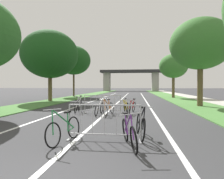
% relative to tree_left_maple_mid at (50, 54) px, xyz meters
% --- Properties ---
extents(grass_verge_left, '(3.28, 71.81, 0.05)m').
position_rel_tree_left_maple_mid_xyz_m(grass_verge_left, '(0.61, 12.08, -4.87)').
color(grass_verge_left, '#477A38').
rests_on(grass_verge_left, ground).
extents(grass_verge_right, '(3.28, 71.81, 0.05)m').
position_rel_tree_left_maple_mid_xyz_m(grass_verge_right, '(13.91, 12.08, -4.87)').
color(grass_verge_right, '#477A38').
rests_on(grass_verge_right, ground).
extents(sidewalk_path_right, '(2.32, 71.81, 0.08)m').
position_rel_tree_left_maple_mid_xyz_m(sidewalk_path_right, '(16.71, 12.08, -4.85)').
color(sidewalk_path_right, '#ADA89E').
rests_on(sidewalk_path_right, ground).
extents(lane_stripe_center, '(0.14, 41.54, 0.01)m').
position_rel_tree_left_maple_mid_xyz_m(lane_stripe_center, '(7.26, 3.47, -4.89)').
color(lane_stripe_center, silver).
rests_on(lane_stripe_center, ground).
extents(lane_stripe_right_lane, '(0.14, 41.54, 0.01)m').
position_rel_tree_left_maple_mid_xyz_m(lane_stripe_right_lane, '(10.01, 3.47, -4.89)').
color(lane_stripe_right_lane, silver).
rests_on(lane_stripe_right_lane, ground).
extents(lane_stripe_left_lane, '(0.14, 41.54, 0.01)m').
position_rel_tree_left_maple_mid_xyz_m(lane_stripe_left_lane, '(4.50, 3.47, -4.89)').
color(lane_stripe_left_lane, silver).
rests_on(lane_stripe_left_lane, ground).
extents(overpass_bridge, '(18.85, 4.22, 6.58)m').
position_rel_tree_left_maple_mid_xyz_m(overpass_bridge, '(7.26, 42.05, -0.27)').
color(overpass_bridge, '#2D2D30').
rests_on(overpass_bridge, ground).
extents(tree_left_maple_mid, '(5.87, 5.87, 7.40)m').
position_rel_tree_left_maple_mid_xyz_m(tree_left_maple_mid, '(0.00, 0.00, 0.00)').
color(tree_left_maple_mid, brown).
rests_on(tree_left_maple_mid, ground).
extents(tree_left_oak_mid, '(4.98, 4.98, 7.50)m').
position_rel_tree_left_maple_mid_xyz_m(tree_left_oak_mid, '(-0.20, 8.47, 0.48)').
color(tree_left_oak_mid, '#4C3823').
rests_on(tree_left_oak_mid, ground).
extents(tree_right_oak_near, '(4.59, 4.59, 6.74)m').
position_rel_tree_left_maple_mid_xyz_m(tree_right_oak_near, '(13.86, -3.92, -0.13)').
color(tree_right_oak_near, brown).
rests_on(tree_right_oak_near, ground).
extents(tree_right_pine_far, '(3.72, 3.72, 5.80)m').
position_rel_tree_left_maple_mid_xyz_m(tree_right_pine_far, '(13.86, 7.02, -0.70)').
color(tree_right_pine_far, brown).
rests_on(tree_right_pine_far, ground).
extents(crowd_barrier_nearest, '(2.14, 0.45, 1.05)m').
position_rel_tree_left_maple_mid_xyz_m(crowd_barrier_nearest, '(8.09, -14.11, -4.38)').
color(crowd_barrier_nearest, '#ADADB2').
rests_on(crowd_barrier_nearest, ground).
extents(crowd_barrier_second, '(2.16, 0.54, 1.05)m').
position_rel_tree_left_maple_mid_xyz_m(crowd_barrier_second, '(7.06, -8.49, -4.38)').
color(crowd_barrier_second, '#ADADB2').
rests_on(crowd_barrier_second, ground).
extents(bicycle_purple_0, '(0.58, 1.70, 0.96)m').
position_rel_tree_left_maple_mid_xyz_m(bicycle_purple_0, '(8.81, -14.63, -4.53)').
color(bicycle_purple_0, black).
rests_on(bicycle_purple_0, ground).
extents(bicycle_black_1, '(0.49, 1.74, 1.03)m').
position_rel_tree_left_maple_mid_xyz_m(bicycle_black_1, '(9.13, -13.61, -4.51)').
color(bicycle_black_1, black).
rests_on(bicycle_black_1, ground).
extents(bicycle_silver_2, '(0.44, 1.72, 0.95)m').
position_rel_tree_left_maple_mid_xyz_m(bicycle_silver_2, '(6.99, -9.07, -4.54)').
color(bicycle_silver_2, black).
rests_on(bicycle_silver_2, ground).
extents(bicycle_green_3, '(0.66, 1.64, 1.01)m').
position_rel_tree_left_maple_mid_xyz_m(bicycle_green_3, '(7.01, -14.45, -4.52)').
color(bicycle_green_3, black).
rests_on(bicycle_green_3, ground).
extents(bicycle_orange_4, '(0.70, 1.71, 0.95)m').
position_rel_tree_left_maple_mid_xyz_m(bicycle_orange_4, '(7.49, -9.05, -4.53)').
color(bicycle_orange_4, black).
rests_on(bicycle_orange_4, ground).
extents(bicycle_white_5, '(0.58, 1.70, 1.01)m').
position_rel_tree_left_maple_mid_xyz_m(bicycle_white_5, '(5.50, -8.11, -4.51)').
color(bicycle_white_5, black).
rests_on(bicycle_white_5, ground).
extents(bicycle_yellow_6, '(0.59, 1.74, 0.94)m').
position_rel_tree_left_maple_mid_xyz_m(bicycle_yellow_6, '(8.49, -9.04, -4.53)').
color(bicycle_yellow_6, black).
rests_on(bicycle_yellow_6, ground).
extents(bicycle_red_7, '(0.57, 1.67, 0.84)m').
position_rel_tree_left_maple_mid_xyz_m(bicycle_red_7, '(8.74, -8.11, -4.55)').
color(bicycle_red_7, black).
rests_on(bicycle_red_7, ground).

